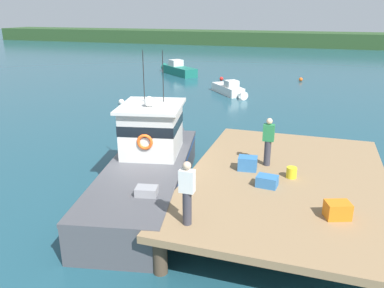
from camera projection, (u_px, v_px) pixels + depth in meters
name	position (u px, v px, depth m)	size (l,w,h in m)	color
ground_plane	(147.00, 190.00, 13.88)	(200.00, 200.00, 0.00)	#1E4C5B
dock	(286.00, 180.00, 12.13)	(6.00, 9.00, 1.20)	#4C3D2D
main_fishing_boat	(149.00, 164.00, 13.58)	(4.07, 9.97, 4.80)	#4C4C51
crate_stack_near_edge	(267.00, 181.00, 11.38)	(0.60, 0.44, 0.33)	#3370B2
crate_single_by_cleat	(338.00, 210.00, 9.64)	(0.60, 0.44, 0.42)	orange
crate_single_far	(248.00, 163.00, 12.55)	(0.60, 0.44, 0.45)	#3370B2
bait_bucket	(292.00, 172.00, 11.98)	(0.32, 0.32, 0.34)	yellow
deckhand_by_the_boat	(187.00, 192.00, 9.15)	(0.36, 0.22, 1.63)	#383842
deckhand_further_back	(268.00, 141.00, 12.72)	(0.36, 0.22, 1.63)	#383842
moored_boat_outer_mooring	(178.00, 70.00, 38.63)	(4.93, 4.46, 1.41)	#196B5B
moored_boat_off_the_point	(229.00, 89.00, 29.57)	(3.47, 3.91, 1.11)	white
mooring_buoy_outer	(221.00, 79.00, 35.40)	(0.34, 0.34, 0.34)	red
mooring_buoy_inshore	(301.00, 79.00, 35.03)	(0.34, 0.34, 0.34)	#EA5B19
mooring_buoy_channel_marker	(121.00, 102.00, 26.39)	(0.38, 0.38, 0.38)	silver
far_shoreline	(290.00, 39.00, 69.20)	(120.00, 8.00, 2.40)	#284723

